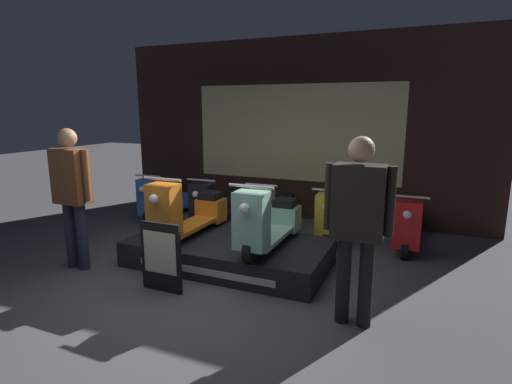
% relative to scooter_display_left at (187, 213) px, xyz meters
% --- Properties ---
extents(ground_plane, '(30.00, 30.00, 0.00)m').
position_rel_scooter_display_left_xyz_m(ground_plane, '(0.61, -0.84, -0.64)').
color(ground_plane, '#4C4C51').
extents(shop_wall_back, '(6.82, 0.09, 3.20)m').
position_rel_scooter_display_left_xyz_m(shop_wall_back, '(0.61, 2.62, 0.95)').
color(shop_wall_back, '#331E19').
rests_on(shop_wall_back, ground_plane).
extents(display_platform, '(2.52, 1.29, 0.32)m').
position_rel_scooter_display_left_xyz_m(display_platform, '(0.57, 0.07, -0.48)').
color(display_platform, black).
rests_on(display_platform, ground_plane).
extents(scooter_display_left, '(0.51, 1.52, 0.87)m').
position_rel_scooter_display_left_xyz_m(scooter_display_left, '(0.00, 0.00, 0.00)').
color(scooter_display_left, black).
rests_on(scooter_display_left, display_platform).
extents(scooter_display_right, '(0.51, 1.52, 0.87)m').
position_rel_scooter_display_left_xyz_m(scooter_display_right, '(1.14, 0.00, 0.00)').
color(scooter_display_right, black).
rests_on(scooter_display_right, display_platform).
extents(scooter_backrow_0, '(0.51, 1.52, 0.87)m').
position_rel_scooter_display_left_xyz_m(scooter_backrow_0, '(-1.52, 1.67, -0.32)').
color(scooter_backrow_0, black).
rests_on(scooter_backrow_0, ground_plane).
extents(scooter_backrow_1, '(0.51, 1.52, 0.87)m').
position_rel_scooter_display_left_xyz_m(scooter_backrow_1, '(-0.48, 1.67, -0.32)').
color(scooter_backrow_1, black).
rests_on(scooter_backrow_1, ground_plane).
extents(scooter_backrow_2, '(0.51, 1.52, 0.87)m').
position_rel_scooter_display_left_xyz_m(scooter_backrow_2, '(0.57, 1.67, -0.32)').
color(scooter_backrow_2, black).
rests_on(scooter_backrow_2, ground_plane).
extents(scooter_backrow_3, '(0.51, 1.52, 0.87)m').
position_rel_scooter_display_left_xyz_m(scooter_backrow_3, '(1.61, 1.67, -0.32)').
color(scooter_backrow_3, black).
rests_on(scooter_backrow_3, ground_plane).
extents(scooter_backrow_4, '(0.51, 1.52, 0.87)m').
position_rel_scooter_display_left_xyz_m(scooter_backrow_4, '(2.65, 1.67, -0.32)').
color(scooter_backrow_4, black).
rests_on(scooter_backrow_4, ground_plane).
extents(person_left_browsing, '(0.59, 0.24, 1.75)m').
position_rel_scooter_display_left_xyz_m(person_left_browsing, '(-1.13, -0.79, 0.39)').
color(person_left_browsing, '#232838').
rests_on(person_left_browsing, ground_plane).
extents(person_right_browsing, '(0.61, 0.25, 1.75)m').
position_rel_scooter_display_left_xyz_m(person_right_browsing, '(2.30, -0.79, 0.40)').
color(person_right_browsing, black).
rests_on(person_right_browsing, ground_plane).
extents(price_sign_board, '(0.50, 0.04, 0.78)m').
position_rel_scooter_display_left_xyz_m(price_sign_board, '(0.25, -0.92, -0.25)').
color(price_sign_board, black).
rests_on(price_sign_board, ground_plane).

